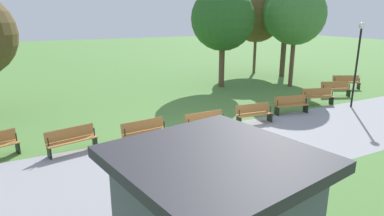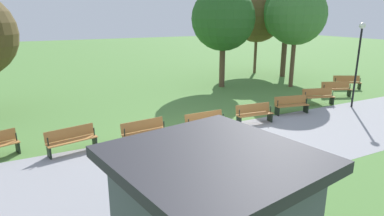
% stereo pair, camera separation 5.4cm
% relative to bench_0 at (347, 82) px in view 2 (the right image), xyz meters
% --- Properties ---
extents(ground_plane, '(120.00, 120.00, 0.00)m').
position_rel_bench_0_xyz_m(ground_plane, '(12.83, 3.25, -0.47)').
color(ground_plane, '#54843D').
extents(path_paving, '(41.30, 5.31, 0.01)m').
position_rel_bench_0_xyz_m(path_paving, '(12.83, 5.22, -0.47)').
color(path_paving, '#939399').
rests_on(path_paving, ground).
extents(bench_0, '(1.80, 1.25, 0.89)m').
position_rel_bench_0_xyz_m(bench_0, '(0.00, 0.00, 0.00)').
color(bench_0, '#B27538').
rests_on(bench_0, ground).
extents(bench_1, '(1.83, 1.12, 0.89)m').
position_rel_bench_0_xyz_m(bench_1, '(2.42, 1.13, 0.00)').
color(bench_1, '#B27538').
rests_on(bench_1, ground).
extents(bench_2, '(1.84, 0.97, 0.89)m').
position_rel_bench_0_xyz_m(bench_2, '(4.93, 2.02, 0.00)').
color(bench_2, '#B27538').
rests_on(bench_2, ground).
extents(bench_3, '(1.84, 0.81, 0.89)m').
position_rel_bench_0_xyz_m(bench_3, '(7.52, 2.66, 0.00)').
color(bench_3, '#B27538').
rests_on(bench_3, ground).
extents(bench_4, '(1.82, 0.64, 0.89)m').
position_rel_bench_0_xyz_m(bench_4, '(10.16, 3.05, 0.00)').
color(bench_4, '#B27538').
rests_on(bench_4, ground).
extents(bench_5, '(1.78, 0.47, 0.89)m').
position_rel_bench_0_xyz_m(bench_5, '(12.83, 3.18, 0.00)').
color(bench_5, '#B27538').
rests_on(bench_5, ground).
extents(bench_6, '(1.82, 0.64, 0.89)m').
position_rel_bench_0_xyz_m(bench_6, '(15.50, 3.05, 0.00)').
color(bench_6, '#B27538').
rests_on(bench_6, ground).
extents(bench_7, '(1.84, 0.81, 0.89)m').
position_rel_bench_0_xyz_m(bench_7, '(18.14, 2.66, 0.00)').
color(bench_7, '#B27538').
rests_on(bench_7, ground).
extents(tree_0, '(3.99, 3.99, 6.96)m').
position_rel_bench_0_xyz_m(tree_0, '(0.55, -5.66, 4.46)').
color(tree_0, '#4C3828').
rests_on(tree_0, ground).
extents(tree_1, '(3.96, 3.96, 6.83)m').
position_rel_bench_0_xyz_m(tree_1, '(2.84, -2.30, 4.36)').
color(tree_1, brown).
rests_on(tree_1, ground).
extents(tree_2, '(4.32, 4.32, 6.94)m').
position_rel_bench_0_xyz_m(tree_2, '(1.58, -7.99, 4.30)').
color(tree_2, brown).
rests_on(tree_2, ground).
extents(tree_4, '(4.24, 4.24, 6.73)m').
position_rel_bench_0_xyz_m(tree_4, '(7.14, -4.50, 4.11)').
color(tree_4, brown).
rests_on(tree_4, ground).
extents(lamp_post, '(0.32, 0.32, 4.48)m').
position_rel_bench_0_xyz_m(lamp_post, '(3.70, 3.27, 2.59)').
color(lamp_post, black).
rests_on(lamp_post, ground).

